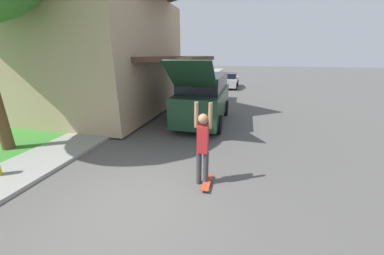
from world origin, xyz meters
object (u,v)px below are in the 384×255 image
at_px(skateboarder, 203,144).
at_px(lawn_tree_far, 148,30).
at_px(suv_parked, 204,98).
at_px(skateboard, 207,182).
at_px(car_down_street, 228,80).

bearing_deg(skateboarder, lawn_tree_far, 119.52).
bearing_deg(suv_parked, skateboard, -78.00).
relative_size(lawn_tree_far, car_down_street, 1.58).
bearing_deg(skateboarder, suv_parked, 100.70).
xyz_separation_m(skateboarder, skateboard, (0.13, -0.03, -1.00)).
relative_size(lawn_tree_far, suv_parked, 1.18).
xyz_separation_m(suv_parked, car_down_street, (0.13, 11.70, -0.48)).
bearing_deg(lawn_tree_far, suv_parked, -49.10).
distance_m(lawn_tree_far, suv_parked, 9.31).
bearing_deg(lawn_tree_far, skateboarder, -60.48).
height_order(skateboarder, skateboard, skateboarder).
bearing_deg(lawn_tree_far, skateboard, -60.07).
height_order(lawn_tree_far, skateboard, lawn_tree_far).
xyz_separation_m(lawn_tree_far, skateboarder, (6.59, -11.64, -3.71)).
height_order(lawn_tree_far, car_down_street, lawn_tree_far).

